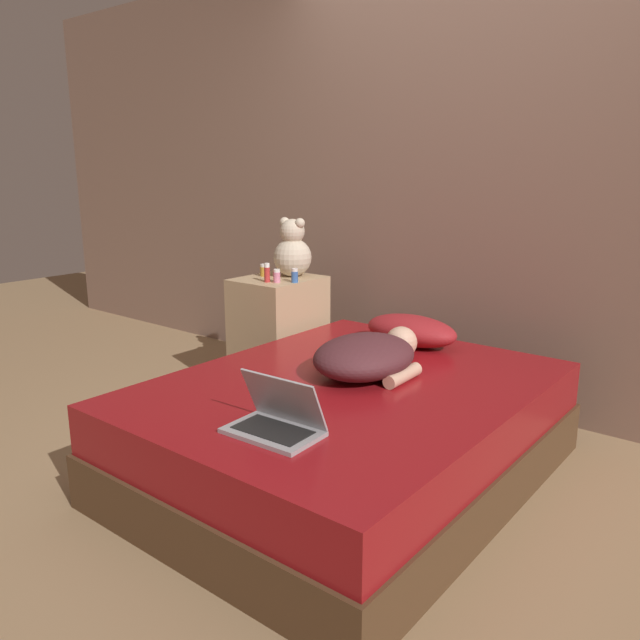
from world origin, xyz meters
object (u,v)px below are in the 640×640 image
at_px(pillow, 411,330).
at_px(person_lying, 368,355).
at_px(laptop, 277,420).
at_px(bottle_blue, 295,276).
at_px(bottle_red, 267,273).
at_px(bottle_amber, 264,270).
at_px(teddy_bear, 292,251).
at_px(bottle_pink, 277,276).

xyz_separation_m(pillow, person_lying, (0.09, -0.53, 0.01)).
relative_size(laptop, bottle_blue, 4.15).
bearing_deg(bottle_blue, pillow, 7.27).
bearing_deg(pillow, bottle_red, -168.07).
distance_m(laptop, bottle_blue, 1.50).
xyz_separation_m(laptop, bottle_amber, (-1.20, 1.21, 0.25)).
distance_m(pillow, person_lying, 0.53).
distance_m(teddy_bear, bottle_red, 0.26).
distance_m(laptop, bottle_amber, 1.72).
bearing_deg(teddy_bear, pillow, -3.91).
bearing_deg(bottle_amber, laptop, -45.22).
bearing_deg(laptop, pillow, 96.53).
bearing_deg(pillow, bottle_pink, -169.10).
bearing_deg(bottle_blue, bottle_pink, -142.48).
relative_size(pillow, laptop, 1.50).
height_order(person_lying, teddy_bear, teddy_bear).
relative_size(person_lying, bottle_pink, 8.89).
height_order(bottle_red, bottle_amber, bottle_red).
xyz_separation_m(teddy_bear, bottle_blue, (0.15, -0.15, -0.11)).
distance_m(laptop, teddy_bear, 1.73).
bearing_deg(bottle_pink, person_lying, -22.79).
bearing_deg(teddy_bear, person_lying, -31.58).
height_order(teddy_bear, bottle_blue, teddy_bear).
relative_size(laptop, bottle_amber, 4.61).
distance_m(laptop, bottle_red, 1.52).
bearing_deg(bottle_pink, pillow, 10.90).
bearing_deg(bottle_pink, teddy_bear, 106.98).
bearing_deg(laptop, bottle_blue, 125.83).
xyz_separation_m(pillow, bottle_blue, (-0.72, -0.09, 0.22)).
xyz_separation_m(pillow, bottle_pink, (-0.80, -0.15, 0.22)).
distance_m(person_lying, laptop, 0.73).
relative_size(pillow, bottle_red, 4.64).
distance_m(person_lying, bottle_blue, 0.94).
bearing_deg(bottle_blue, bottle_amber, 170.37).
distance_m(pillow, laptop, 1.27).
bearing_deg(person_lying, bottle_pink, 155.58).
xyz_separation_m(bottle_blue, bottle_pink, (-0.08, -0.06, -0.00)).
height_order(person_lying, laptop, laptop).
distance_m(bottle_red, bottle_blue, 0.16).
height_order(pillow, bottle_amber, bottle_amber).
relative_size(person_lying, bottle_amber, 9.25).
xyz_separation_m(person_lying, bottle_amber, (-1.09, 0.48, 0.21)).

